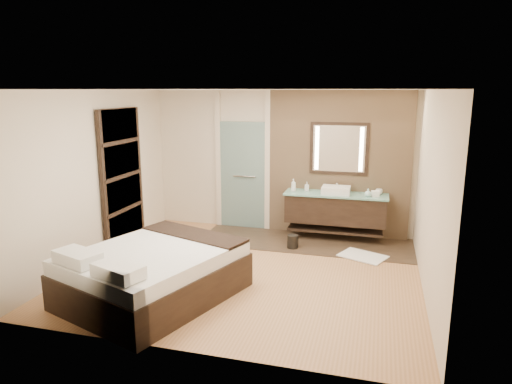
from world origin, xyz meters
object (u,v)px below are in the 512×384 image
(mirror_unit, at_px, (339,149))
(waste_bin, at_px, (293,242))
(vanity, at_px, (335,209))
(bed, at_px, (153,273))

(mirror_unit, distance_m, waste_bin, 1.91)
(vanity, bearing_deg, bed, -123.91)
(mirror_unit, xyz_separation_m, waste_bin, (-0.65, -0.95, -1.53))
(bed, height_order, waste_bin, bed)
(bed, distance_m, waste_bin, 2.77)
(bed, bearing_deg, waste_bin, 78.23)
(vanity, xyz_separation_m, mirror_unit, (0.00, 0.24, 1.07))
(mirror_unit, bearing_deg, bed, -121.96)
(vanity, height_order, bed, vanity)
(bed, bearing_deg, vanity, 75.28)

